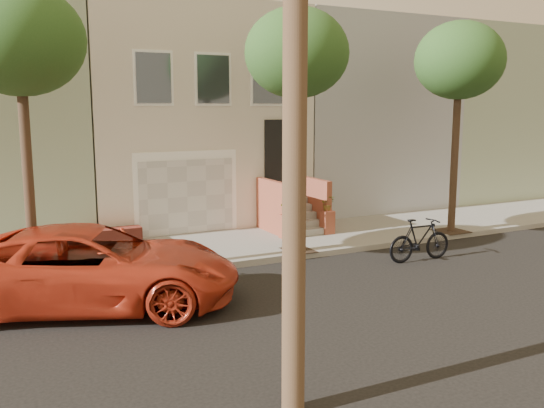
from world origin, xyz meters
name	(u,v)px	position (x,y,z in m)	size (l,w,h in m)	color
ground	(346,305)	(0.00, 0.00, 0.00)	(90.00, 90.00, 0.00)	black
sidewalk	(239,246)	(0.00, 5.35, 0.07)	(40.00, 3.70, 0.15)	gray
house_row	(173,115)	(0.00, 11.19, 3.64)	(33.10, 11.70, 7.00)	beige
tree_left	(19,42)	(-5.50, 3.90, 5.26)	(2.70, 2.57, 6.30)	#2D2116
tree_mid	(297,54)	(1.00, 3.90, 5.26)	(2.70, 2.57, 6.30)	#2D2116
tree_right	(459,62)	(6.50, 3.90, 5.26)	(2.70, 2.57, 6.30)	#2D2116
pickup_truck	(91,267)	(-4.59, 2.21, 0.81)	(2.70, 5.86, 1.63)	#B42F18
motorcycle	(420,240)	(3.62, 2.01, 0.56)	(0.53, 1.87, 1.13)	black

